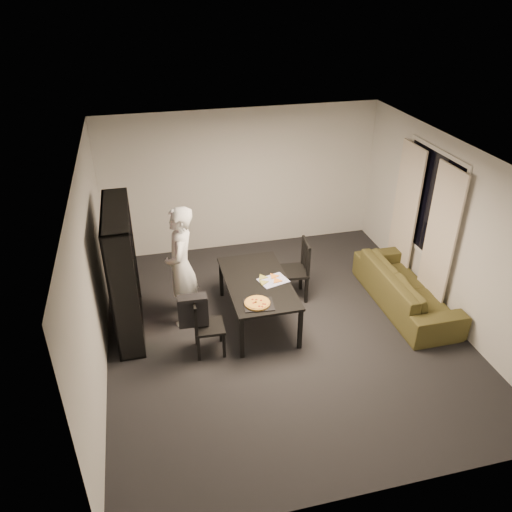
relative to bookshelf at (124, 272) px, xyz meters
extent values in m
cube|color=black|center=(2.16, -0.60, -0.95)|extent=(5.00, 5.50, 0.01)
cube|color=white|center=(2.16, -0.60, 1.65)|extent=(5.00, 5.50, 0.01)
cube|color=silver|center=(2.16, 2.15, 0.35)|extent=(5.00, 0.01, 2.60)
cube|color=silver|center=(2.16, -3.35, 0.35)|extent=(5.00, 0.01, 2.60)
cube|color=silver|center=(-0.34, -0.60, 0.35)|extent=(0.01, 5.50, 2.60)
cube|color=silver|center=(4.66, -0.60, 0.35)|extent=(0.01, 5.50, 2.60)
cube|color=black|center=(4.64, 0.00, 0.55)|extent=(0.02, 1.40, 1.60)
cube|color=white|center=(4.64, 0.00, 0.55)|extent=(0.03, 1.52, 1.72)
cube|color=beige|center=(4.56, -0.52, 0.20)|extent=(0.03, 0.70, 2.25)
cube|color=beige|center=(4.56, 0.52, 0.20)|extent=(0.03, 0.70, 2.25)
cube|color=black|center=(0.00, 0.00, 0.00)|extent=(0.35, 1.50, 1.90)
cube|color=black|center=(1.86, -0.27, -0.29)|extent=(0.91, 1.63, 0.04)
cube|color=black|center=(1.45, -1.04, -0.63)|extent=(0.05, 0.05, 0.64)
cube|color=black|center=(2.26, -1.04, -0.63)|extent=(0.05, 0.05, 0.64)
cube|color=black|center=(1.45, 0.50, -0.63)|extent=(0.05, 0.05, 0.64)
cube|color=black|center=(2.26, 0.50, -0.63)|extent=(0.05, 0.05, 0.64)
cube|color=black|center=(1.05, -0.80, -0.54)|extent=(0.42, 0.42, 0.04)
cube|color=black|center=(0.87, -0.79, -0.31)|extent=(0.06, 0.40, 0.43)
cube|color=black|center=(0.87, -0.79, -0.11)|extent=(0.04, 0.38, 0.05)
cube|color=black|center=(1.21, -0.98, -0.76)|extent=(0.04, 0.04, 0.39)
cube|color=black|center=(1.23, -0.64, -0.76)|extent=(0.04, 0.04, 0.39)
cube|color=black|center=(0.87, -0.96, -0.76)|extent=(0.04, 0.04, 0.39)
cube|color=black|center=(0.88, -0.62, -0.76)|extent=(0.04, 0.04, 0.39)
cube|color=black|center=(2.53, 0.20, -0.48)|extent=(0.50, 0.50, 0.04)
cube|color=black|center=(2.74, 0.18, -0.21)|extent=(0.09, 0.46, 0.49)
cube|color=black|center=(2.74, 0.18, 0.01)|extent=(0.08, 0.44, 0.05)
cube|color=black|center=(2.36, 0.42, -0.73)|extent=(0.04, 0.04, 0.45)
cube|color=black|center=(2.32, 0.03, -0.73)|extent=(0.04, 0.04, 0.45)
cube|color=black|center=(2.75, 0.38, -0.73)|extent=(0.04, 0.04, 0.45)
cube|color=black|center=(2.71, -0.01, -0.73)|extent=(0.04, 0.04, 0.45)
cube|color=black|center=(0.85, -0.79, -0.28)|extent=(0.40, 0.09, 0.43)
cube|color=black|center=(0.85, -0.79, -0.05)|extent=(0.39, 0.18, 0.05)
imported|color=silver|center=(0.80, 0.02, -0.04)|extent=(0.55, 0.73, 1.83)
cube|color=black|center=(1.73, -0.84, -0.26)|extent=(0.43, 0.36, 0.01)
cylinder|color=olive|center=(1.71, -0.83, -0.24)|extent=(0.35, 0.35, 0.02)
cylinder|color=yellow|center=(1.71, -0.83, -0.23)|extent=(0.31, 0.31, 0.01)
cube|color=silver|center=(2.08, -0.30, -0.26)|extent=(0.47, 0.40, 0.01)
imported|color=#413B1A|center=(4.19, -0.43, -0.64)|extent=(0.84, 2.14, 0.62)
camera|label=1|loc=(0.38, -6.17, 3.62)|focal=35.00mm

